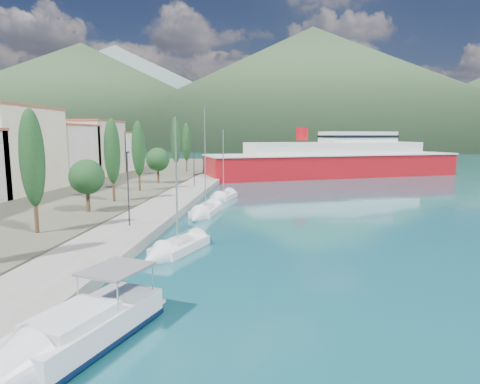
{
  "coord_description": "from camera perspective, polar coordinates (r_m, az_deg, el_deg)",
  "views": [
    {
      "loc": [
        2.77,
        -18.76,
        8.13
      ],
      "look_at": [
        0.0,
        14.0,
        3.5
      ],
      "focal_mm": 30.0,
      "sensor_mm": 36.0,
      "label": 1
    }
  ],
  "objects": [
    {
      "name": "ground",
      "position": [
        139.03,
        3.7,
        4.65
      ],
      "size": [
        1400.0,
        1400.0,
        0.0
      ],
      "primitive_type": "plane",
      "color": "#15515B"
    },
    {
      "name": "hills_far",
      "position": [
        655.47,
        17.27,
        13.73
      ],
      "size": [
        1480.0,
        900.0,
        180.0
      ],
      "color": "slate",
      "rests_on": "ground"
    },
    {
      "name": "sailboat_mid",
      "position": [
        40.7,
        -5.5,
        -3.12
      ],
      "size": [
        2.94,
        8.46,
        11.94
      ],
      "color": "silver",
      "rests_on": "ground"
    },
    {
      "name": "sailboat_far",
      "position": [
        50.64,
        -2.83,
        -0.91
      ],
      "size": [
        3.39,
        6.87,
        9.67
      ],
      "color": "silver",
      "rests_on": "ground"
    },
    {
      "name": "motor_cruiser",
      "position": [
        16.74,
        -24.53,
        -19.7
      ],
      "size": [
        5.17,
        9.3,
        3.3
      ],
      "color": "black",
      "rests_on": "ground"
    },
    {
      "name": "hills_near",
      "position": [
        404.78,
        18.96,
        13.42
      ],
      "size": [
        1010.0,
        520.0,
        115.0
      ],
      "color": "#2F482B",
      "rests_on": "ground"
    },
    {
      "name": "sailboat_near",
      "position": [
        27.85,
        -10.36,
        -8.5
      ],
      "size": [
        4.24,
        7.23,
        9.97
      ],
      "color": "silver",
      "rests_on": "ground"
    },
    {
      "name": "lamp_posts",
      "position": [
        35.26,
        -14.7,
        1.16
      ],
      "size": [
        0.15,
        49.73,
        6.06
      ],
      "color": "#2D2D33",
      "rests_on": "quay"
    },
    {
      "name": "tree_row",
      "position": [
        53.82,
        -14.93,
        5.33
      ],
      "size": [
        3.65,
        63.84,
        10.9
      ],
      "color": "#47301E",
      "rests_on": "land_strip"
    },
    {
      "name": "quay",
      "position": [
        46.93,
        -9.77,
        -1.58
      ],
      "size": [
        5.0,
        88.0,
        0.8
      ],
      "primitive_type": "cube",
      "color": "gray",
      "rests_on": "ground"
    },
    {
      "name": "town_buildings",
      "position": [
        65.69,
        -27.24,
        4.9
      ],
      "size": [
        9.2,
        69.2,
        11.3
      ],
      "color": "beige",
      "rests_on": "land_strip"
    },
    {
      "name": "ferry",
      "position": [
        83.01,
        13.31,
        4.35
      ],
      "size": [
        52.03,
        29.33,
        10.26
      ],
      "color": "#AA0D14",
      "rests_on": "ground"
    }
  ]
}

